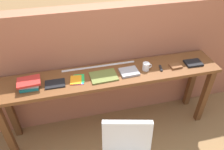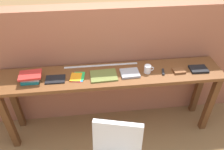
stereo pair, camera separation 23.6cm
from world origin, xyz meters
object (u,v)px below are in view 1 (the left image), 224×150
at_px(book_stack_leftmost, 29,84).
at_px(leather_journal_brown, 176,66).
at_px(book_open_centre, 104,76).
at_px(mug, 146,66).
at_px(pamphlet_pile_colourful, 78,80).
at_px(magazine_cycling, 55,84).
at_px(multitool_folded, 161,68).
at_px(book_repair_rightmost, 193,63).

relative_size(book_stack_leftmost, leather_journal_brown, 1.82).
xyz_separation_m(book_open_centre, mug, (0.49, 0.02, 0.04)).
distance_m(pamphlet_pile_colourful, leather_journal_brown, 1.12).
height_order(magazine_cycling, pamphlet_pile_colourful, magazine_cycling).
distance_m(book_stack_leftmost, multitool_folded, 1.43).
xyz_separation_m(book_open_centre, leather_journal_brown, (0.84, -0.01, 0.00)).
height_order(book_stack_leftmost, book_open_centre, book_stack_leftmost).
height_order(magazine_cycling, mug, mug).
xyz_separation_m(magazine_cycling, mug, (1.01, 0.02, 0.04)).
distance_m(magazine_cycling, book_repair_rightmost, 1.59).
xyz_separation_m(book_stack_leftmost, mug, (1.26, 0.01, -0.00)).
xyz_separation_m(magazine_cycling, multitool_folded, (1.18, -0.00, 0.00)).
bearing_deg(book_open_centre, multitool_folded, -2.91).
bearing_deg(pamphlet_pile_colourful, mug, 0.35).
height_order(multitool_folded, book_repair_rightmost, book_repair_rightmost).
height_order(book_stack_leftmost, book_repair_rightmost, book_stack_leftmost).
height_order(pamphlet_pile_colourful, mug, mug).
bearing_deg(book_stack_leftmost, leather_journal_brown, -0.74).
xyz_separation_m(pamphlet_pile_colourful, multitool_folded, (0.94, -0.02, 0.00)).
bearing_deg(book_stack_leftmost, book_open_centre, -0.63).
height_order(mug, leather_journal_brown, mug).
distance_m(book_open_centre, multitool_folded, 0.66).
relative_size(multitool_folded, leather_journal_brown, 0.85).
distance_m(multitool_folded, leather_journal_brown, 0.18).
xyz_separation_m(magazine_cycling, leather_journal_brown, (1.36, -0.01, 0.00)).
height_order(book_stack_leftmost, multitool_folded, book_stack_leftmost).
height_order(mug, book_repair_rightmost, mug).
relative_size(magazine_cycling, mug, 1.86).
xyz_separation_m(pamphlet_pile_colourful, mug, (0.77, 0.00, 0.04)).
xyz_separation_m(book_stack_leftmost, pamphlet_pile_colourful, (0.49, 0.00, -0.04)).
bearing_deg(mug, multitool_folded, -7.61).
height_order(book_stack_leftmost, leather_journal_brown, book_stack_leftmost).
bearing_deg(book_repair_rightmost, pamphlet_pile_colourful, -178.78).
height_order(book_open_centre, mug, mug).
relative_size(magazine_cycling, book_open_centre, 0.71).
bearing_deg(pamphlet_pile_colourful, book_open_centre, -2.55).
relative_size(mug, multitool_folded, 1.00).
relative_size(book_open_centre, multitool_folded, 2.62).
bearing_deg(multitool_folded, mug, 172.39).
bearing_deg(leather_journal_brown, book_open_centre, 175.97).
xyz_separation_m(magazine_cycling, book_open_centre, (0.52, 0.00, 0.00)).
bearing_deg(pamphlet_pile_colourful, book_repair_rightmost, -0.67).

